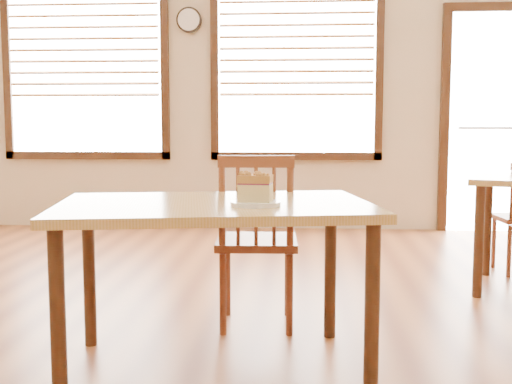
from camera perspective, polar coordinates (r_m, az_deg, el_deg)
ground at (r=2.91m, az=-3.26°, el=-15.89°), size 8.00×8.00×0.00m
window_left at (r=7.06m, az=-14.95°, el=11.72°), size 1.76×0.10×1.96m
window_right at (r=6.69m, az=3.61°, el=12.23°), size 1.76×0.10×1.96m
entry_door at (r=6.94m, az=20.44°, el=6.55°), size 1.08×0.06×2.29m
wall_clock at (r=6.82m, az=-5.98°, el=14.97°), size 0.26×0.05×0.26m
cafe_table_main at (r=2.80m, az=-3.70°, el=-2.66°), size 1.47×1.11×0.75m
cafe_chair_main at (r=3.41m, az=0.06°, el=-4.27°), size 0.44×0.44×0.94m
plate at (r=2.67m, az=-0.04°, el=-1.04°), size 0.21×0.21×0.02m
cake_slice at (r=2.66m, az=-0.05°, el=0.45°), size 0.16×0.12×0.13m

